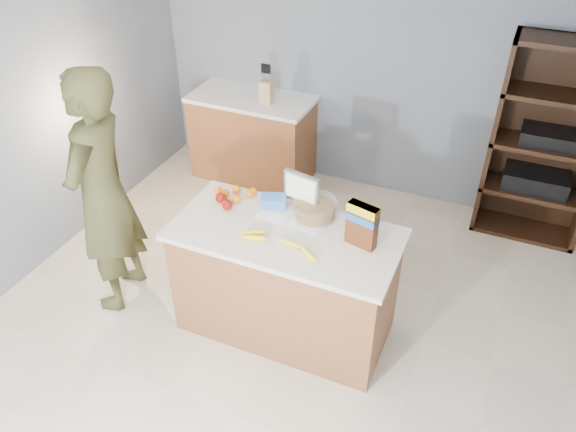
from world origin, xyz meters
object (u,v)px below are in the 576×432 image
at_px(counter_peninsula, 285,285).
at_px(tv, 302,189).
at_px(person, 103,195).
at_px(shelving_unit, 545,146).
at_px(cereal_box, 362,222).

bearing_deg(counter_peninsula, tv, 91.22).
height_order(person, tv, person).
height_order(shelving_unit, cereal_box, shelving_unit).
bearing_deg(shelving_unit, counter_peninsula, -127.11).
bearing_deg(cereal_box, person, -171.91).
bearing_deg(tv, shelving_unit, 48.27).
bearing_deg(tv, person, -159.84).
distance_m(counter_peninsula, shelving_unit, 2.61).
height_order(tv, cereal_box, cereal_box).
relative_size(shelving_unit, person, 0.94).
xyz_separation_m(person, tv, (1.35, 0.49, 0.10)).
distance_m(counter_peninsula, tv, 0.71).
bearing_deg(person, shelving_unit, 116.56).
height_order(counter_peninsula, person, person).
bearing_deg(counter_peninsula, shelving_unit, 52.89).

